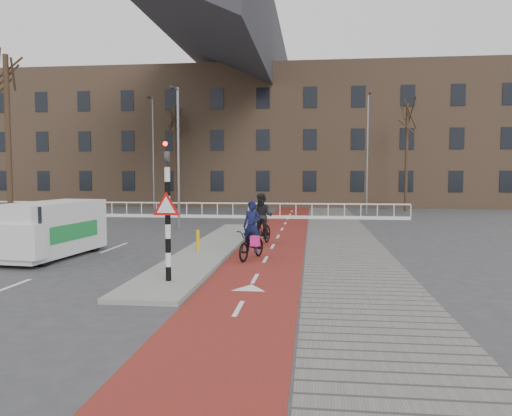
# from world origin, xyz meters

# --- Properties ---
(ground) EXTENTS (120.00, 120.00, 0.00)m
(ground) POSITION_xyz_m (0.00, 0.00, 0.00)
(ground) COLOR #38383A
(ground) RESTS_ON ground
(bike_lane) EXTENTS (2.50, 60.00, 0.01)m
(bike_lane) POSITION_xyz_m (1.50, 10.00, 0.01)
(bike_lane) COLOR maroon
(bike_lane) RESTS_ON ground
(sidewalk) EXTENTS (3.00, 60.00, 0.01)m
(sidewalk) POSITION_xyz_m (4.30, 10.00, 0.01)
(sidewalk) COLOR slate
(sidewalk) RESTS_ON ground
(curb_island) EXTENTS (1.80, 16.00, 0.12)m
(curb_island) POSITION_xyz_m (-0.70, 4.00, 0.06)
(curb_island) COLOR gray
(curb_island) RESTS_ON ground
(traffic_signal) EXTENTS (0.80, 0.80, 3.68)m
(traffic_signal) POSITION_xyz_m (-0.60, -2.02, 1.99)
(traffic_signal) COLOR black
(traffic_signal) RESTS_ON curb_island
(bollard) EXTENTS (0.12, 0.12, 0.77)m
(bollard) POSITION_xyz_m (-0.92, 2.68, 0.50)
(bollard) COLOR gold
(bollard) RESTS_ON curb_island
(cyclist_near) EXTENTS (1.16, 1.96, 1.94)m
(cyclist_near) POSITION_xyz_m (1.05, 2.02, 0.66)
(cyclist_near) COLOR black
(cyclist_near) RESTS_ON bike_lane
(cyclist_far) EXTENTS (1.02, 1.99, 2.04)m
(cyclist_far) POSITION_xyz_m (1.05, 5.37, 0.85)
(cyclist_far) COLOR black
(cyclist_far) RESTS_ON bike_lane
(van) EXTENTS (2.16, 4.51, 1.88)m
(van) POSITION_xyz_m (-5.76, 1.62, 0.99)
(van) COLOR silver
(van) RESTS_ON ground
(railing) EXTENTS (28.00, 0.10, 0.99)m
(railing) POSITION_xyz_m (-5.00, 17.00, 0.31)
(railing) COLOR silver
(railing) RESTS_ON ground
(townhouse_row) EXTENTS (46.00, 10.00, 15.90)m
(townhouse_row) POSITION_xyz_m (-3.00, 32.00, 7.81)
(townhouse_row) COLOR #7F6047
(townhouse_row) RESTS_ON ground
(tree_left) EXTENTS (0.26, 0.26, 8.38)m
(tree_left) POSITION_xyz_m (-11.23, 7.94, 4.19)
(tree_left) COLOR #2F2115
(tree_left) RESTS_ON ground
(tree_mid) EXTENTS (0.29, 0.29, 8.40)m
(tree_mid) POSITION_xyz_m (-8.23, 25.96, 4.20)
(tree_mid) COLOR #2F2115
(tree_mid) RESTS_ON ground
(tree_right) EXTENTS (0.23, 0.23, 8.01)m
(tree_right) POSITION_xyz_m (9.94, 23.99, 4.01)
(tree_right) COLOR #2F2115
(tree_right) RESTS_ON ground
(streetlight_near) EXTENTS (0.12, 0.12, 7.10)m
(streetlight_near) POSITION_xyz_m (-3.69, 10.34, 3.55)
(streetlight_near) COLOR slate
(streetlight_near) RESTS_ON ground
(streetlight_left) EXTENTS (0.12, 0.12, 8.72)m
(streetlight_left) POSITION_xyz_m (-9.37, 23.78, 4.36)
(streetlight_left) COLOR slate
(streetlight_left) RESTS_ON ground
(streetlight_right) EXTENTS (0.12, 0.12, 8.39)m
(streetlight_right) POSITION_xyz_m (6.81, 21.48, 4.20)
(streetlight_right) COLOR slate
(streetlight_right) RESTS_ON ground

